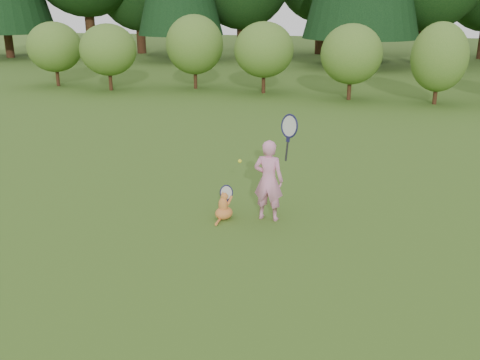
# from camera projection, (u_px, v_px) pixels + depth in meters

# --- Properties ---
(ground) EXTENTS (100.00, 100.00, 0.00)m
(ground) POSITION_uv_depth(u_px,v_px,m) (214.00, 242.00, 7.71)
(ground) COLOR #335718
(ground) RESTS_ON ground
(shrub_row) EXTENTS (28.00, 3.00, 2.80)m
(shrub_row) POSITION_uv_depth(u_px,v_px,m) (310.00, 57.00, 19.28)
(shrub_row) COLOR #447123
(shrub_row) RESTS_ON ground
(child) EXTENTS (0.74, 0.47, 1.94)m
(child) POSITION_uv_depth(u_px,v_px,m) (269.00, 179.00, 8.32)
(child) COLOR pink
(child) RESTS_ON ground
(cat) EXTENTS (0.45, 0.64, 0.61)m
(cat) POSITION_uv_depth(u_px,v_px,m) (224.00, 205.00, 8.50)
(cat) COLOR orange
(cat) RESTS_ON ground
(tennis_ball) EXTENTS (0.06, 0.06, 0.06)m
(tennis_ball) POSITION_uv_depth(u_px,v_px,m) (240.00, 161.00, 8.55)
(tennis_ball) COLOR yellow
(tennis_ball) RESTS_ON ground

